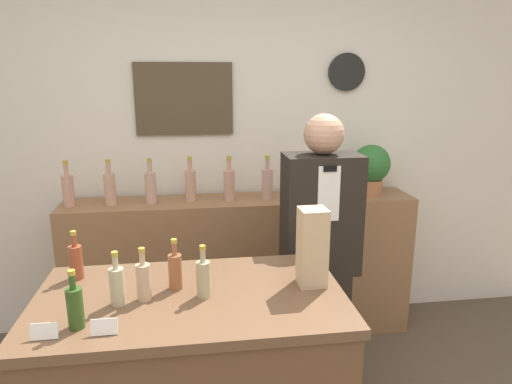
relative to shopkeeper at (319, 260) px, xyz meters
name	(u,v)px	position (x,y,z in m)	size (l,w,h in m)	color
back_wall	(228,144)	(-0.44, 0.91, 0.54)	(5.20, 0.09, 2.70)	silver
back_shelf	(242,267)	(-0.37, 0.66, -0.31)	(2.39, 0.37, 1.01)	#8E6642
shopkeeper	(319,260)	(0.00, 0.00, 0.00)	(0.41, 0.26, 1.64)	black
potted_plant	(371,167)	(0.55, 0.66, 0.39)	(0.27, 0.27, 0.35)	#B27047
paper_bag	(312,247)	(-0.21, -0.60, 0.32)	(0.12, 0.11, 0.33)	tan
price_card_left	(44,331)	(-1.20, -0.88, 0.19)	(0.09, 0.02, 0.06)	white
price_card_right	(104,327)	(-1.01, -0.88, 0.19)	(0.09, 0.02, 0.06)	white
counter_bottle_0	(76,261)	(-1.20, -0.40, 0.24)	(0.06, 0.06, 0.22)	brown
counter_bottle_1	(75,306)	(-1.11, -0.82, 0.24)	(0.06, 0.06, 0.22)	#2E4D1B
counter_bottle_2	(117,285)	(-0.99, -0.67, 0.24)	(0.06, 0.06, 0.22)	tan
counter_bottle_3	(144,281)	(-0.90, -0.64, 0.24)	(0.06, 0.06, 0.22)	tan
counter_bottle_4	(175,270)	(-0.78, -0.56, 0.24)	(0.06, 0.06, 0.22)	brown
counter_bottle_5	(203,278)	(-0.66, -0.65, 0.24)	(0.06, 0.06, 0.22)	tan
shelf_bottle_0	(68,189)	(-1.49, 0.65, 0.31)	(0.07, 0.07, 0.30)	tan
shelf_bottle_1	(110,188)	(-1.23, 0.65, 0.31)	(0.07, 0.07, 0.30)	tan
shelf_bottle_2	(151,186)	(-0.97, 0.65, 0.31)	(0.07, 0.07, 0.30)	tan
shelf_bottle_3	(190,184)	(-0.71, 0.68, 0.31)	(0.07, 0.07, 0.30)	tan
shelf_bottle_4	(229,184)	(-0.45, 0.65, 0.31)	(0.07, 0.07, 0.30)	tan
shelf_bottle_5	(267,183)	(-0.19, 0.65, 0.31)	(0.07, 0.07, 0.30)	tan
shelf_bottle_6	(304,181)	(0.07, 0.67, 0.31)	(0.07, 0.07, 0.30)	tan
shelf_bottle_7	(340,180)	(0.33, 0.67, 0.31)	(0.07, 0.07, 0.30)	tan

